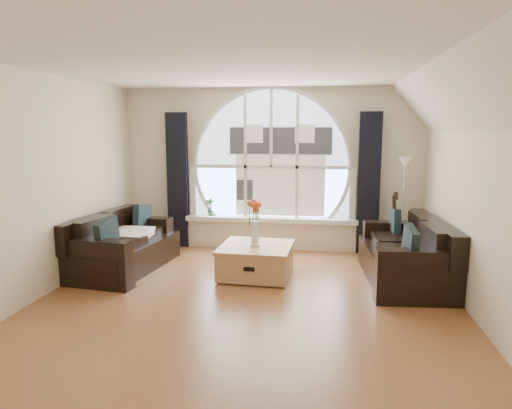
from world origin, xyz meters
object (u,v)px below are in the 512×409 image
(floor_lamp, at_px, (403,209))
(guitar, at_px, (393,224))
(coffee_chest, at_px, (256,259))
(sofa_right, at_px, (405,252))
(potted_plant, at_px, (210,207))
(sofa_left, at_px, (124,242))
(vase_flowers, at_px, (255,218))

(floor_lamp, bearing_deg, guitar, 134.92)
(coffee_chest, height_order, floor_lamp, floor_lamp)
(floor_lamp, xyz_separation_m, guitar, (-0.11, 0.11, -0.27))
(sofa_right, height_order, floor_lamp, floor_lamp)
(guitar, relative_size, potted_plant, 3.49)
(sofa_left, xyz_separation_m, sofa_right, (3.94, 0.00, 0.00))
(sofa_right, bearing_deg, floor_lamp, 79.45)
(vase_flowers, bearing_deg, sofa_right, 2.15)
(vase_flowers, xyz_separation_m, guitar, (2.04, 1.33, -0.30))
(sofa_left, bearing_deg, vase_flowers, 5.36)
(sofa_left, relative_size, potted_plant, 6.02)
(potted_plant, bearing_deg, vase_flowers, -56.76)
(sofa_left, height_order, guitar, guitar)
(vase_flowers, distance_m, floor_lamp, 2.47)
(coffee_chest, height_order, vase_flowers, vase_flowers)
(sofa_left, xyz_separation_m, floor_lamp, (4.08, 1.14, 0.40))
(sofa_right, bearing_deg, potted_plant, 150.72)
(sofa_right, relative_size, floor_lamp, 1.18)
(sofa_right, xyz_separation_m, potted_plant, (-3.01, 1.45, 0.30))
(sofa_right, xyz_separation_m, vase_flowers, (-2.01, -0.08, 0.43))
(coffee_chest, distance_m, guitar, 2.42)
(sofa_left, relative_size, sofa_right, 0.97)
(vase_flowers, bearing_deg, coffee_chest, 64.64)
(coffee_chest, distance_m, floor_lamp, 2.51)
(guitar, xyz_separation_m, potted_plant, (-3.04, 0.20, 0.17))
(coffee_chest, distance_m, vase_flowers, 0.59)
(guitar, bearing_deg, potted_plant, 160.81)
(sofa_right, distance_m, guitar, 1.26)
(vase_flowers, height_order, floor_lamp, floor_lamp)
(sofa_right, bearing_deg, vase_flowers, 178.63)
(coffee_chest, relative_size, vase_flowers, 1.39)
(coffee_chest, xyz_separation_m, vase_flowers, (-0.01, -0.03, 0.59))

